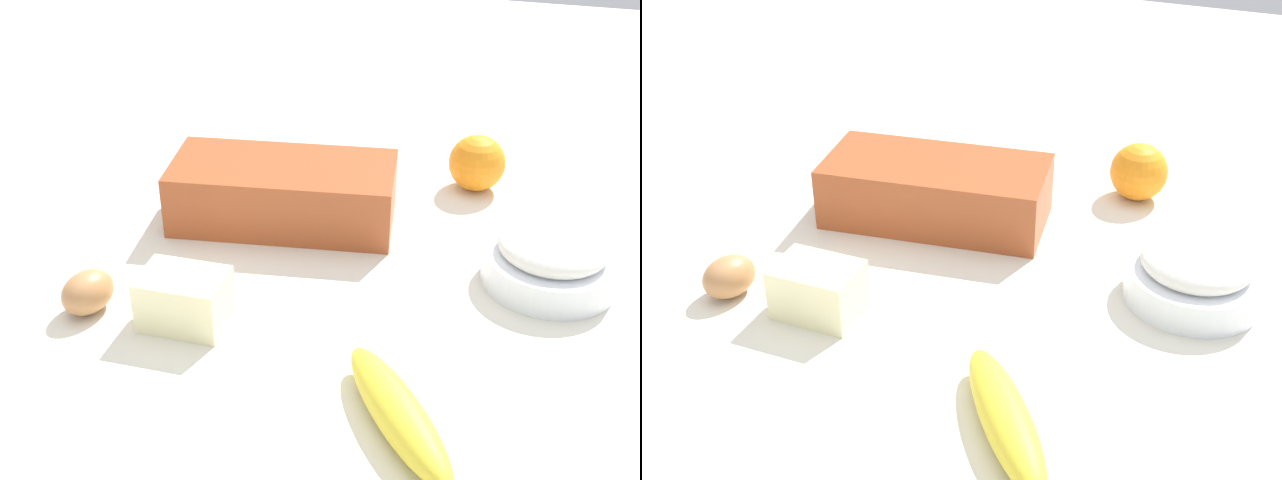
{
  "view_description": "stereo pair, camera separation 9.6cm",
  "coord_description": "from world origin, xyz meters",
  "views": [
    {
      "loc": [
        0.22,
        -0.79,
        0.55
      ],
      "look_at": [
        0.0,
        0.0,
        0.04
      ],
      "focal_mm": 46.98,
      "sensor_mm": 36.0,
      "label": 1
    },
    {
      "loc": [
        0.31,
        -0.76,
        0.55
      ],
      "look_at": [
        0.0,
        0.0,
        0.04
      ],
      "focal_mm": 46.98,
      "sensor_mm": 36.0,
      "label": 2
    }
  ],
  "objects": [
    {
      "name": "banana",
      "position": [
        0.14,
        -0.24,
        0.02
      ],
      "size": [
        0.15,
        0.18,
        0.04
      ],
      "primitive_type": "ellipsoid",
      "rotation": [
        0.0,
        0.0,
        2.21
      ],
      "color": "yellow",
      "rests_on": "ground_plane"
    },
    {
      "name": "butter_block",
      "position": [
        -0.11,
        -0.14,
        0.03
      ],
      "size": [
        0.09,
        0.06,
        0.06
      ],
      "primitive_type": "cube",
      "rotation": [
        0.0,
        0.0,
        0.01
      ],
      "color": "#F4EDB2",
      "rests_on": "ground_plane"
    },
    {
      "name": "egg_near_butter",
      "position": [
        -0.22,
        -0.14,
        0.02
      ],
      "size": [
        0.06,
        0.07,
        0.05
      ],
      "primitive_type": "ellipsoid",
      "rotation": [
        0.0,
        1.57,
        4.4
      ],
      "color": "#B87C4B",
      "rests_on": "ground_plane"
    },
    {
      "name": "loaf_pan",
      "position": [
        -0.08,
        0.1,
        0.04
      ],
      "size": [
        0.29,
        0.17,
        0.08
      ],
      "rotation": [
        0.0,
        0.0,
        0.13
      ],
      "color": "#9E4723",
      "rests_on": "ground_plane"
    },
    {
      "name": "ground_plane",
      "position": [
        0.0,
        0.0,
        -0.01
      ],
      "size": [
        2.4,
        2.4,
        0.02
      ],
      "primitive_type": "cube",
      "color": "silver"
    },
    {
      "name": "orange_fruit",
      "position": [
        0.15,
        0.25,
        0.04
      ],
      "size": [
        0.08,
        0.08,
        0.08
      ],
      "primitive_type": "sphere",
      "color": "orange",
      "rests_on": "ground_plane"
    },
    {
      "name": "flour_bowl",
      "position": [
        0.26,
        0.04,
        0.03
      ],
      "size": [
        0.15,
        0.15,
        0.07
      ],
      "color": "white",
      "rests_on": "ground_plane"
    }
  ]
}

